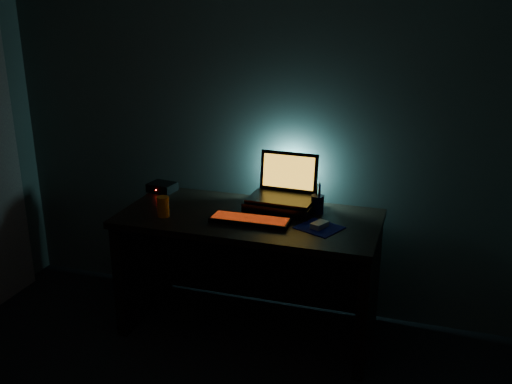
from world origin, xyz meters
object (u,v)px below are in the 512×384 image
Objects in this scene: keyboard at (250,220)px; pen_cup at (317,204)px; laptop at (285,188)px; mouse at (319,225)px; router at (162,187)px; juice_glass at (163,207)px.

keyboard is 0.42m from pen_cup.
laptop is 0.23m from pen_cup.
router reaches higher than mouse.
router is at bearing 175.19° from pen_cup.
keyboard is at bearing 7.00° from juice_glass.
router is (-1.05, 0.09, -0.03)m from pen_cup.
keyboard is at bearing -150.51° from mouse.
juice_glass reaches higher than mouse.
mouse reaches higher than keyboard.
keyboard is 3.79× the size of juice_glass.
laptop is 0.87× the size of keyboard.
pen_cup is (0.21, -0.05, -0.07)m from laptop.
keyboard is 0.80m from router.
keyboard is 0.39m from mouse.
laptop reaches higher than mouse.
juice_glass is (-0.83, -0.32, 0.01)m from pen_cup.
router is at bearing -179.77° from laptop.
pen_cup is at bearing 21.09° from juice_glass.
mouse is 0.91× the size of pen_cup.
mouse is 0.24m from pen_cup.
pen_cup reaches higher than mouse.
laptop is at bearing 158.91° from mouse.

